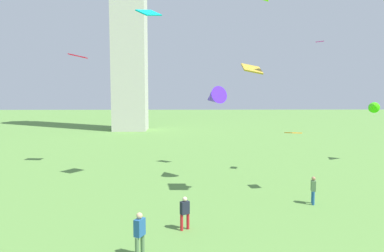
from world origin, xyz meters
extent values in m
cylinder|color=red|center=(-3.24, 14.54, 0.38)|extent=(0.14, 0.14, 0.77)
cylinder|color=red|center=(-2.94, 14.73, 0.38)|extent=(0.14, 0.14, 0.77)
cube|color=#1E2333|center=(-3.09, 14.63, 1.07)|extent=(0.48, 0.43, 0.61)
sphere|color=beige|center=(-3.09, 14.63, 1.49)|extent=(0.22, 0.22, 0.22)
cylinder|color=#51754C|center=(-4.97, 11.61, 0.43)|extent=(0.16, 0.16, 0.87)
cylinder|color=#51754C|center=(-4.79, 11.97, 0.43)|extent=(0.16, 0.16, 0.87)
cube|color=#235693|center=(-4.88, 11.79, 1.21)|extent=(0.45, 0.54, 0.69)
sphere|color=#D8AD84|center=(-4.88, 11.79, 1.68)|extent=(0.25, 0.25, 0.25)
cylinder|color=#235693|center=(4.31, 18.28, 0.39)|extent=(0.15, 0.15, 0.78)
cylinder|color=#235693|center=(4.38, 18.63, 0.39)|extent=(0.15, 0.15, 0.78)
cube|color=#51754C|center=(4.34, 18.45, 1.09)|extent=(0.33, 0.46, 0.62)
sphere|color=#A37556|center=(4.34, 18.45, 1.51)|extent=(0.23, 0.23, 0.23)
cone|color=#5424ED|center=(-1.03, 24.35, 6.05)|extent=(2.00, 2.35, 1.64)
cone|color=#35E106|center=(13.99, 30.74, 5.14)|extent=(1.63, 1.88, 1.30)
cube|color=#04B8BA|center=(-5.52, 23.63, 11.84)|extent=(1.79, 1.80, 0.75)
cube|color=#EB1897|center=(6.87, 25.16, 10.13)|extent=(0.85, 1.00, 0.19)
cube|color=gold|center=(0.92, 19.80, 7.85)|extent=(1.18, 1.64, 0.77)
cube|color=orange|center=(3.88, 21.14, 3.85)|extent=(0.91, 1.15, 0.18)
cube|color=red|center=(-12.10, 29.66, 9.44)|extent=(1.43, 1.02, 0.38)
camera|label=1|loc=(-3.10, -2.48, 6.63)|focal=34.90mm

